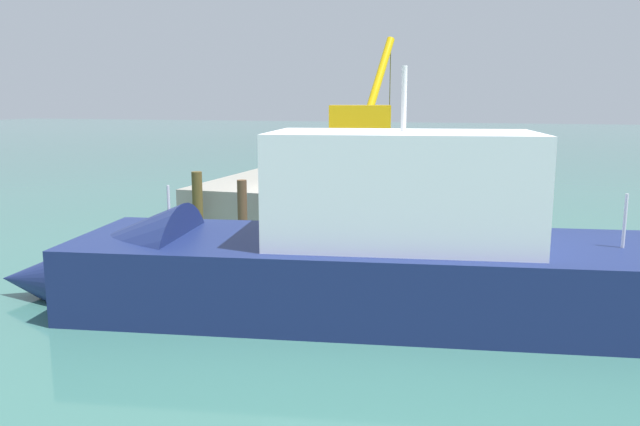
{
  "coord_description": "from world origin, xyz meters",
  "views": [
    {
      "loc": [
        20.2,
        7.05,
        4.11
      ],
      "look_at": [
        1.9,
        1.32,
        0.68
      ],
      "focal_mm": 35.4,
      "sensor_mm": 36.0,
      "label": 1
    }
  ],
  "objects_px": {
    "crane_truck": "(361,142)",
    "salvaged_car": "(324,219)",
    "moored_yacht": "(289,272)",
    "dock_worker": "(395,159)"
  },
  "relations": [
    {
      "from": "crane_truck",
      "to": "salvaged_car",
      "type": "xyz_separation_m",
      "value": [
        6.92,
        0.58,
        -1.83
      ]
    },
    {
      "from": "dock_worker",
      "to": "moored_yacht",
      "type": "distance_m",
      "value": 11.32
    },
    {
      "from": "moored_yacht",
      "to": "crane_truck",
      "type": "bearing_deg",
      "value": -172.34
    },
    {
      "from": "crane_truck",
      "to": "salvaged_car",
      "type": "relative_size",
      "value": 1.78
    },
    {
      "from": "salvaged_car",
      "to": "moored_yacht",
      "type": "height_order",
      "value": "moored_yacht"
    },
    {
      "from": "salvaged_car",
      "to": "dock_worker",
      "type": "bearing_deg",
      "value": 167.39
    },
    {
      "from": "crane_truck",
      "to": "dock_worker",
      "type": "relative_size",
      "value": 4.74
    },
    {
      "from": "dock_worker",
      "to": "moored_yacht",
      "type": "relative_size",
      "value": 0.12
    },
    {
      "from": "dock_worker",
      "to": "moored_yacht",
      "type": "height_order",
      "value": "moored_yacht"
    },
    {
      "from": "crane_truck",
      "to": "salvaged_car",
      "type": "bearing_deg",
      "value": 4.82
    }
  ]
}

